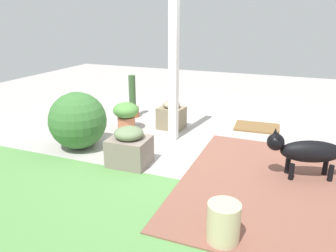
# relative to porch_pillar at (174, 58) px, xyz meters

# --- Properties ---
(ground_plane) EXTENTS (12.00, 12.00, 0.00)m
(ground_plane) POSITION_rel_porch_pillar_xyz_m (-0.37, 0.11, -1.13)
(ground_plane) COLOR #AFA7A3
(brick_path) EXTENTS (1.80, 2.40, 0.02)m
(brick_path) POSITION_rel_porch_pillar_xyz_m (-1.42, 0.89, -1.12)
(brick_path) COLOR brown
(brick_path) RESTS_ON ground
(lawn_patch) EXTENTS (5.20, 2.80, 0.01)m
(lawn_patch) POSITION_rel_porch_pillar_xyz_m (0.23, 2.51, -1.13)
(lawn_patch) COLOR #588F49
(lawn_patch) RESTS_ON ground
(porch_pillar) EXTENTS (0.11, 0.11, 2.26)m
(porch_pillar) POSITION_rel_porch_pillar_xyz_m (0.00, 0.00, 0.00)
(porch_pillar) COLOR white
(porch_pillar) RESTS_ON ground
(stone_planter_nearest) EXTENTS (0.40, 0.36, 0.44)m
(stone_planter_nearest) POSITION_rel_porch_pillar_xyz_m (0.19, -0.42, -0.93)
(stone_planter_nearest) COLOR gray
(stone_planter_nearest) RESTS_ON ground
(stone_planter_mid) EXTENTS (0.47, 0.42, 0.46)m
(stone_planter_mid) POSITION_rel_porch_pillar_xyz_m (0.18, 0.96, -0.92)
(stone_planter_mid) COLOR gray
(stone_planter_mid) RESTS_ON ground
(round_shrub) EXTENTS (0.74, 0.74, 0.74)m
(round_shrub) POSITION_rel_porch_pillar_xyz_m (1.04, 0.75, -0.76)
(round_shrub) COLOR #3A6F33
(round_shrub) RESTS_ON ground
(terracotta_pot_tall) EXTENTS (0.21, 0.21, 0.72)m
(terracotta_pot_tall) POSITION_rel_porch_pillar_xyz_m (1.03, -0.74, -0.87)
(terracotta_pot_tall) COLOR #B45933
(terracotta_pot_tall) RESTS_ON ground
(terracotta_pot_broad) EXTENTS (0.39, 0.39, 0.42)m
(terracotta_pot_broad) POSITION_rel_porch_pillar_xyz_m (0.81, -0.12, -0.88)
(terracotta_pot_broad) COLOR #C87450
(terracotta_pot_broad) RESTS_ON ground
(dog) EXTENTS (0.79, 0.40, 0.55)m
(dog) POSITION_rel_porch_pillar_xyz_m (-1.71, 0.58, -0.81)
(dog) COLOR black
(dog) RESTS_ON ground
(ceramic_urn) EXTENTS (0.26, 0.26, 0.33)m
(ceramic_urn) POSITION_rel_porch_pillar_xyz_m (-1.15, 1.93, -0.96)
(ceramic_urn) COLOR #CCB991
(ceramic_urn) RESTS_ON ground
(doormat) EXTENTS (0.69, 0.51, 0.03)m
(doormat) POSITION_rel_porch_pillar_xyz_m (-1.04, -0.92, -1.12)
(doormat) COLOR brown
(doormat) RESTS_ON ground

